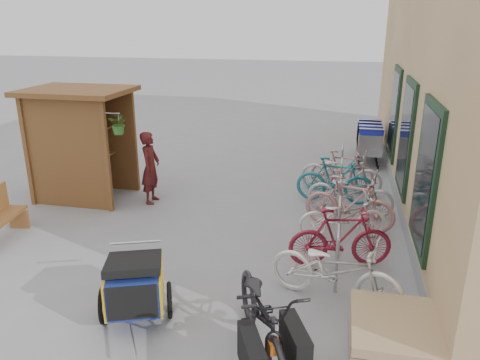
% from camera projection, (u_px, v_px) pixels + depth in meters
% --- Properties ---
extents(ground, '(80.00, 80.00, 0.00)m').
position_uv_depth(ground, '(190.00, 266.00, 7.51)').
color(ground, gray).
extents(kiosk, '(2.49, 1.65, 2.40)m').
position_uv_depth(kiosk, '(77.00, 129.00, 9.95)').
color(kiosk, brown).
rests_on(kiosk, ground).
extents(bike_rack, '(0.05, 5.35, 0.86)m').
position_uv_depth(bike_rack, '(340.00, 195.00, 9.09)').
color(bike_rack, '#A5A8AD').
rests_on(bike_rack, ground).
extents(pallet_stack, '(1.00, 1.20, 0.40)m').
position_uv_depth(pallet_stack, '(393.00, 335.00, 5.54)').
color(pallet_stack, tan).
rests_on(pallet_stack, ground).
extents(shopping_carts, '(0.64, 2.15, 1.14)m').
position_uv_depth(shopping_carts, '(369.00, 137.00, 12.99)').
color(shopping_carts, silver).
rests_on(shopping_carts, ground).
extents(child_trailer, '(1.04, 1.58, 0.92)m').
position_uv_depth(child_trailer, '(135.00, 284.00, 6.06)').
color(child_trailer, navy).
rests_on(child_trailer, ground).
extents(cargo_bike, '(1.48, 2.17, 1.08)m').
position_uv_depth(cargo_bike, '(263.00, 317.00, 5.35)').
color(cargo_bike, black).
rests_on(cargo_bike, ground).
extents(person_kiosk, '(0.39, 0.58, 1.55)m').
position_uv_depth(person_kiosk, '(150.00, 168.00, 9.92)').
color(person_kiosk, maroon).
rests_on(person_kiosk, ground).
extents(bike_0, '(1.99, 1.15, 0.99)m').
position_uv_depth(bike_0, '(335.00, 270.00, 6.43)').
color(bike_0, silver).
rests_on(bike_0, ground).
extents(bike_1, '(1.71, 0.83, 0.99)m').
position_uv_depth(bike_1, '(341.00, 238.00, 7.38)').
color(bike_1, maroon).
rests_on(bike_1, ground).
extents(bike_2, '(1.68, 0.96, 0.83)m').
position_uv_depth(bike_2, '(343.00, 217.00, 8.36)').
color(bike_2, silver).
rests_on(bike_2, ground).
extents(bike_3, '(1.76, 0.85, 1.02)m').
position_uv_depth(bike_3, '(350.00, 203.00, 8.73)').
color(bike_3, tan).
rests_on(bike_3, ground).
extents(bike_4, '(1.81, 0.86, 0.91)m').
position_uv_depth(bike_4, '(350.00, 192.00, 9.44)').
color(bike_4, '#A8A7AC').
rests_on(bike_4, ground).
extents(bike_5, '(1.69, 0.59, 1.00)m').
position_uv_depth(bike_5, '(335.00, 180.00, 10.00)').
color(bike_5, '#207482').
rests_on(bike_5, ground).
extents(bike_6, '(1.91, 0.91, 0.97)m').
position_uv_depth(bike_6, '(341.00, 172.00, 10.59)').
color(bike_6, '#A8A7AC').
rests_on(bike_6, ground).
extents(bike_7, '(1.50, 0.51, 0.89)m').
position_uv_depth(bike_7, '(342.00, 169.00, 10.91)').
color(bike_7, tan).
rests_on(bike_7, ground).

